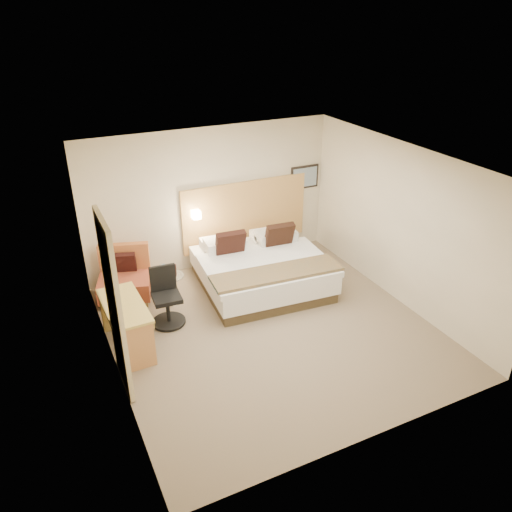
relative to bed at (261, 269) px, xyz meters
name	(u,v)px	position (x,y,z in m)	size (l,w,h in m)	color
floor	(271,329)	(-0.46, -1.28, -0.36)	(4.80, 5.00, 0.02)	#786751
ceiling	(273,163)	(-0.46, -1.28, 2.36)	(4.80, 5.00, 0.02)	silver
wall_back	(210,199)	(-0.46, 1.23, 1.00)	(4.80, 0.02, 2.70)	beige
wall_front	(380,348)	(-0.46, -3.79, 1.00)	(4.80, 0.02, 2.70)	beige
wall_left	(105,289)	(-2.87, -1.28, 1.00)	(0.02, 5.00, 2.70)	beige
wall_right	(401,225)	(1.95, -1.28, 1.00)	(0.02, 5.00, 2.70)	beige
headboard_panel	(245,213)	(0.24, 1.19, 0.60)	(2.60, 0.04, 1.30)	tan
art_frame	(305,177)	(1.56, 1.20, 1.15)	(0.62, 0.03, 0.47)	black
art_canvas	(305,177)	(1.56, 1.18, 1.15)	(0.54, 0.01, 0.39)	#778FA4
lamp_arm	(195,213)	(-0.81, 1.14, 0.80)	(0.02, 0.02, 0.12)	silver
lamp_shade	(196,215)	(-0.81, 1.08, 0.80)	(0.15, 0.15, 0.15)	#FDEBC5
curtain	(114,306)	(-2.82, -1.53, 0.87)	(0.06, 0.90, 2.42)	beige
bottle_a	(164,270)	(-1.72, 0.22, 0.29)	(0.06, 0.06, 0.19)	#84A8CC
menu_folder	(173,270)	(-1.59, 0.11, 0.30)	(0.13, 0.05, 0.21)	#3E1E19
bed	(261,269)	(0.00, 0.00, 0.00)	(2.32, 2.28, 1.06)	#413420
lounge_chair	(125,278)	(-2.29, 0.69, 0.02)	(1.05, 0.98, 0.91)	tan
side_table	(171,287)	(-1.64, 0.15, -0.05)	(0.58, 0.58, 0.53)	white
desk	(126,313)	(-2.57, -0.78, 0.25)	(0.59, 1.23, 0.76)	#D2B352
desk_chair	(167,301)	(-1.87, -0.38, 0.05)	(0.58, 0.58, 0.95)	black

